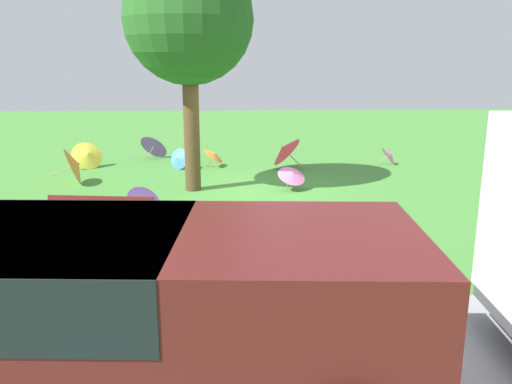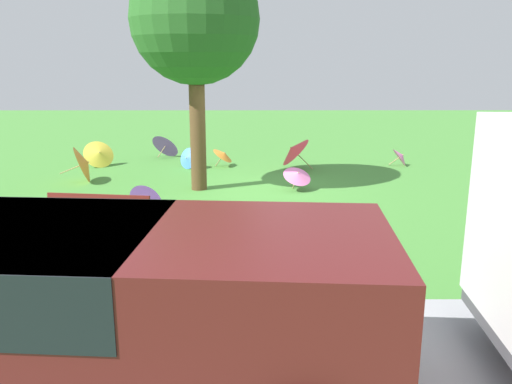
# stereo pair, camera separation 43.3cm
# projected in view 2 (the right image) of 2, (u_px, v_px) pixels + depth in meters

# --- Properties ---
(ground) EXTENTS (40.00, 40.00, 0.00)m
(ground) POSITION_uv_depth(u_px,v_px,m) (243.00, 192.00, 11.82)
(ground) COLOR #478C38
(van_dark) EXTENTS (4.72, 2.39, 1.53)m
(van_dark) POSITION_uv_depth(u_px,v_px,m) (91.00, 300.00, 4.40)
(van_dark) COLOR #591919
(van_dark) RESTS_ON ground
(park_bench) EXTENTS (1.65, 0.69, 0.90)m
(park_bench) POSITION_uv_depth(u_px,v_px,m) (103.00, 220.00, 8.13)
(park_bench) COLOR maroon
(park_bench) RESTS_ON ground
(shade_tree) EXTENTS (2.76, 2.76, 5.08)m
(shade_tree) POSITION_uv_depth(u_px,v_px,m) (195.00, 21.00, 11.17)
(shade_tree) COLOR brown
(shade_tree) RESTS_ON ground
(parasol_orange_0) EXTENTS (0.92, 1.01, 0.92)m
(parasol_orange_0) POSITION_uv_depth(u_px,v_px,m) (85.00, 163.00, 12.64)
(parasol_orange_0) COLOR tan
(parasol_orange_0) RESTS_ON ground
(parasol_blue_0) EXTENTS (0.63, 0.57, 0.58)m
(parasol_blue_0) POSITION_uv_depth(u_px,v_px,m) (188.00, 158.00, 14.26)
(parasol_blue_0) COLOR tan
(parasol_blue_0) RESTS_ON ground
(parasol_pink_0) EXTENTS (0.83, 0.82, 0.58)m
(parasol_pink_0) POSITION_uv_depth(u_px,v_px,m) (298.00, 175.00, 11.83)
(parasol_pink_0) COLOR tan
(parasol_pink_0) RESTS_ON ground
(parasol_orange_1) EXTENTS (0.66, 0.70, 0.56)m
(parasol_orange_1) POSITION_uv_depth(u_px,v_px,m) (224.00, 154.00, 14.53)
(parasol_orange_1) COLOR tan
(parasol_orange_1) RESTS_ON ground
(parasol_purple_2) EXTENTS (1.07, 0.99, 0.78)m
(parasol_purple_2) POSITION_uv_depth(u_px,v_px,m) (166.00, 144.00, 15.95)
(parasol_purple_2) COLOR tan
(parasol_purple_2) RESTS_ON ground
(parasol_purple_3) EXTENTS (0.73, 0.65, 0.67)m
(parasol_purple_3) POSITION_uv_depth(u_px,v_px,m) (147.00, 200.00, 9.82)
(parasol_purple_3) COLOR tan
(parasol_purple_3) RESTS_ON ground
(parasol_red_2) EXTENTS (0.96, 0.98, 0.94)m
(parasol_red_2) POSITION_uv_depth(u_px,v_px,m) (293.00, 150.00, 14.09)
(parasol_red_2) COLOR tan
(parasol_red_2) RESTS_ON ground
(parasol_pink_1) EXTENTS (0.56, 0.59, 0.54)m
(parasol_pink_1) POSITION_uv_depth(u_px,v_px,m) (401.00, 156.00, 14.68)
(parasol_pink_1) COLOR tan
(parasol_pink_1) RESTS_ON ground
(parasol_yellow_0) EXTENTS (1.01, 0.94, 0.74)m
(parasol_yellow_0) POSITION_uv_depth(u_px,v_px,m) (99.00, 153.00, 14.52)
(parasol_yellow_0) COLOR tan
(parasol_yellow_0) RESTS_ON ground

